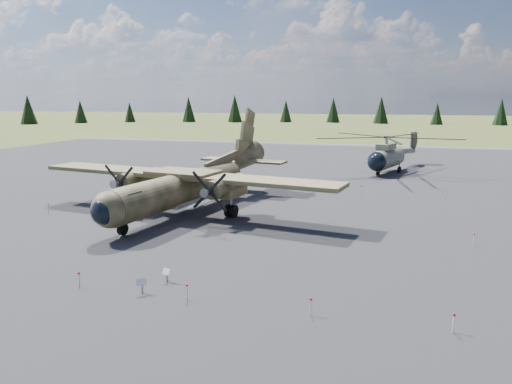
# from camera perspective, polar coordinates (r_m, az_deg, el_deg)

# --- Properties ---
(ground) EXTENTS (500.00, 500.00, 0.00)m
(ground) POSITION_cam_1_polar(r_m,az_deg,el_deg) (37.44, -2.33, -4.14)
(ground) COLOR brown
(ground) RESTS_ON ground
(apron) EXTENTS (120.00, 120.00, 0.04)m
(apron) POSITION_cam_1_polar(r_m,az_deg,el_deg) (46.78, 1.52, -1.09)
(apron) COLOR #525156
(apron) RESTS_ON ground
(transport_plane) EXTENTS (27.49, 24.77, 9.05)m
(transport_plane) POSITION_cam_1_polar(r_m,az_deg,el_deg) (42.87, -7.56, 1.25)
(transport_plane) COLOR #353A1F
(transport_plane) RESTS_ON ground
(helicopter_near) EXTENTS (23.40, 23.73, 4.75)m
(helicopter_near) POSITION_cam_1_polar(r_m,az_deg,el_deg) (66.10, 14.79, 5.02)
(helicopter_near) COLOR slate
(helicopter_near) RESTS_ON ground
(info_placard_left) EXTENTS (0.55, 0.37, 0.80)m
(info_placard_left) POSITION_cam_1_polar(r_m,az_deg,el_deg) (25.82, -12.92, -10.19)
(info_placard_left) COLOR gray
(info_placard_left) RESTS_ON ground
(info_placard_right) EXTENTS (0.52, 0.34, 0.75)m
(info_placard_right) POSITION_cam_1_polar(r_m,az_deg,el_deg) (27.13, -10.17, -9.10)
(info_placard_right) COLOR gray
(info_placard_right) RESTS_ON ground
(barrier_fence) EXTENTS (33.12, 29.62, 0.85)m
(barrier_fence) POSITION_cam_1_polar(r_m,az_deg,el_deg) (37.39, -3.04, -3.36)
(barrier_fence) COLOR white
(barrier_fence) RESTS_ON ground
(treeline) EXTENTS (326.57, 328.57, 10.99)m
(treeline) POSITION_cam_1_polar(r_m,az_deg,el_deg) (41.73, -13.05, 3.86)
(treeline) COLOR black
(treeline) RESTS_ON ground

